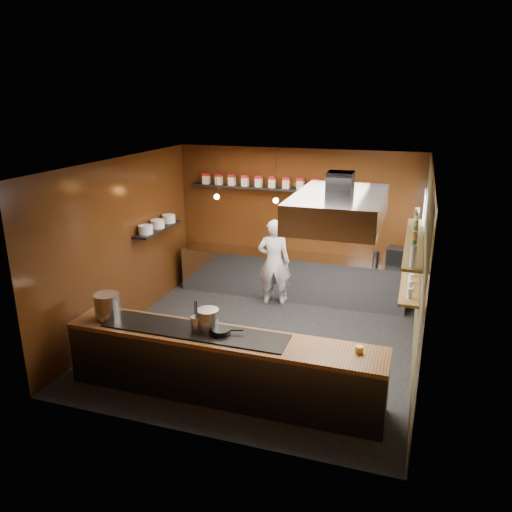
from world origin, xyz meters
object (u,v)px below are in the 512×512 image
at_px(extractor_hood, 339,208).
at_px(chef, 274,262).
at_px(stockpot_large, 107,306).
at_px(stockpot_small, 208,319).
at_px(espresso_machine, 397,257).

height_order(extractor_hood, chef, extractor_hood).
relative_size(stockpot_large, stockpot_small, 1.20).
height_order(extractor_hood, stockpot_large, extractor_hood).
height_order(espresso_machine, chef, chef).
bearing_deg(stockpot_small, extractor_hood, 35.80).
bearing_deg(stockpot_large, chef, 65.48).
xyz_separation_m(stockpot_small, espresso_machine, (2.31, 3.61, 0.00)).
bearing_deg(chef, extractor_hood, 114.27).
distance_m(extractor_hood, chef, 3.09).
distance_m(stockpot_small, chef, 3.24).
height_order(stockpot_large, chef, chef).
bearing_deg(espresso_machine, stockpot_small, -115.11).
distance_m(stockpot_large, stockpot_small, 1.52).
bearing_deg(espresso_machine, stockpot_large, -128.41).
xyz_separation_m(extractor_hood, espresso_machine, (0.77, 2.50, -1.42)).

